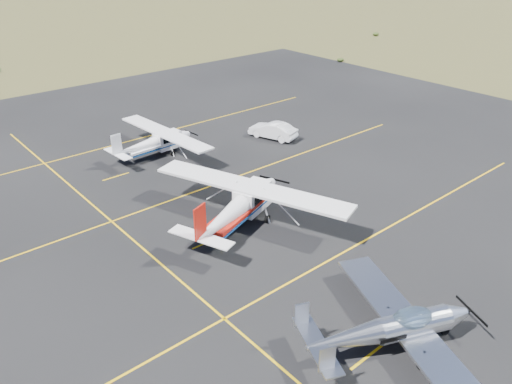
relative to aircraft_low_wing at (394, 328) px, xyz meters
name	(u,v)px	position (x,y,z in m)	size (l,w,h in m)	color
ground	(348,285)	(1.82, 3.82, -1.05)	(1600.00, 1600.00, 0.00)	#383D1C
apron	(255,228)	(1.82, 10.82, -1.05)	(72.00, 72.00, 0.02)	black
aircraft_low_wing	(394,328)	(0.00, 0.00, 0.00)	(7.51, 9.82, 2.19)	silver
aircraft_cessna	(240,205)	(1.29, 11.51, 0.35)	(8.74, 12.24, 3.16)	white
aircraft_plain	(154,142)	(2.83, 23.75, 0.09)	(6.09, 10.15, 2.56)	white
sedan	(273,130)	(12.17, 20.74, -0.37)	(1.42, 4.07, 1.34)	white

